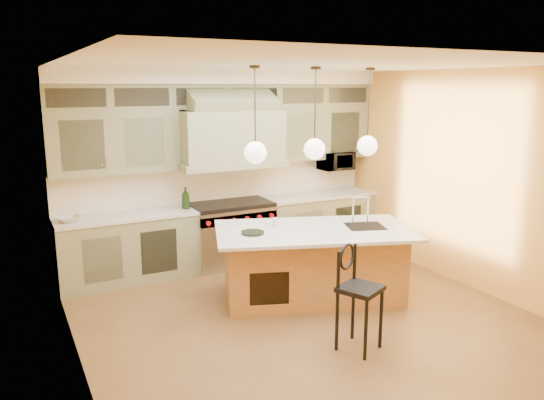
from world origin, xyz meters
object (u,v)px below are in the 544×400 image
microwave (336,161)px  range (231,233)px  kitchen_island (313,262)px  counter_stool (358,291)px

microwave → range: bearing=-176.9°
kitchen_island → microwave: microwave is taller
kitchen_island → counter_stool: bearing=-83.4°
kitchen_island → microwave: size_ratio=5.03×
kitchen_island → microwave: (1.55, 1.80, 0.98)m
kitchen_island → counter_stool: (-0.31, -1.36, 0.16)m
range → counter_stool: 3.07m
kitchen_island → microwave: bearing=69.0°
range → microwave: size_ratio=2.21×
range → kitchen_island: bearing=-76.6°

